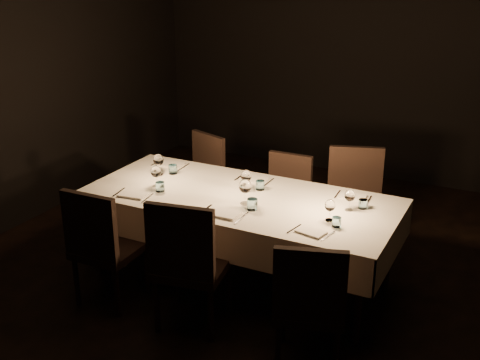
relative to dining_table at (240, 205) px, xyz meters
The scene contains 14 objects.
room 0.81m from the dining_table, ahead, with size 5.01×6.01×3.01m.
dining_table is the anchor object (origin of this frame).
chair_near_left 1.13m from the dining_table, 133.74° to the right, with size 0.48×0.48×0.97m.
place_setting_near_left 0.76m from the dining_table, 163.15° to the right, with size 0.34×0.40×0.18m.
chair_near_center 0.80m from the dining_table, 91.14° to the right, with size 0.57×0.57×1.03m.
place_setting_near_center 0.29m from the dining_table, 62.99° to the right, with size 0.36×0.42×0.20m.
chair_near_right 1.26m from the dining_table, 42.51° to the right, with size 0.57×0.57×0.94m.
place_setting_near_right 0.84m from the dining_table, 15.26° to the right, with size 0.31×0.39×0.16m.
chair_far_left 1.22m from the dining_table, 135.73° to the left, with size 0.56×0.56×0.92m.
place_setting_far_left 0.89m from the dining_table, 165.71° to the left, with size 0.34×0.41×0.19m.
chair_far_center 0.82m from the dining_table, 84.45° to the left, with size 0.42×0.42×0.87m.
place_setting_far_center 0.26m from the dining_table, 89.96° to the left, with size 0.32×0.40×0.18m.
chair_far_right 1.11m from the dining_table, 50.09° to the left, with size 0.61×0.61×1.00m.
place_setting_far_right 0.91m from the dining_table, 14.00° to the left, with size 0.31×0.39×0.17m.
Camera 1 is at (2.01, -3.99, 2.59)m, focal length 45.00 mm.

